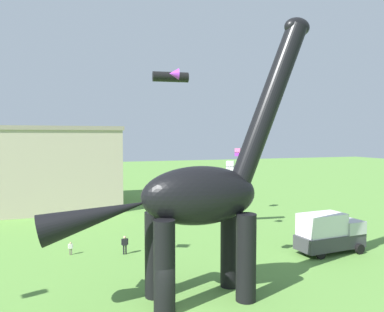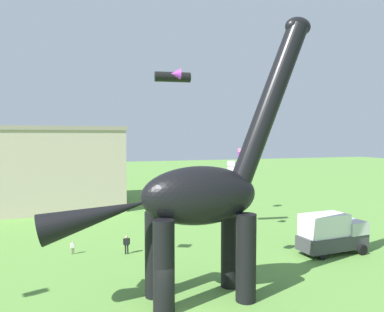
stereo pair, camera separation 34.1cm
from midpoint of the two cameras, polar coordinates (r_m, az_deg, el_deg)
The scene contains 9 objects.
dinosaur_sculpture at distance 21.41m, azimuth 0.53°, elevation -5.97°, with size 15.73×3.33×16.44m.
parked_box_truck at distance 32.41m, azimuth 19.65°, elevation -10.80°, with size 5.75×2.55×3.20m.
person_strolling_adult at distance 31.90m, azimuth -18.13°, elevation -12.92°, with size 0.38×0.17×1.01m.
person_near_flyer at distance 30.94m, azimuth -10.42°, elevation -12.80°, with size 0.55×0.24×1.46m.
kite_mid_right at distance 26.68m, azimuth 5.42°, elevation -1.56°, with size 0.72×0.72×0.75m.
kite_drifting at distance 45.55m, azimuth 6.69°, elevation 0.57°, with size 0.90×0.90×0.93m.
kite_near_low at distance 21.78m, azimuth -17.74°, elevation -9.79°, with size 1.44×1.56×0.21m.
kite_high_left at distance 32.78m, azimuth -3.46°, elevation 11.90°, with size 3.15×2.77×0.90m.
background_building_block at distance 53.26m, azimuth -22.05°, elevation -1.55°, with size 19.76×14.25×10.48m.
Camera 1 is at (-5.24, -17.03, 9.30)m, focal length 35.39 mm.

